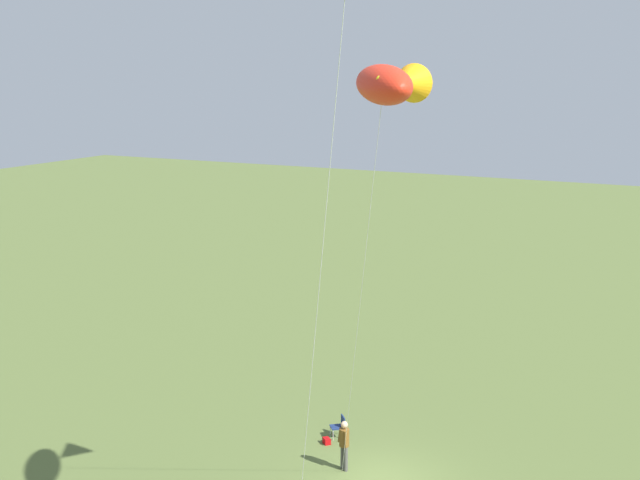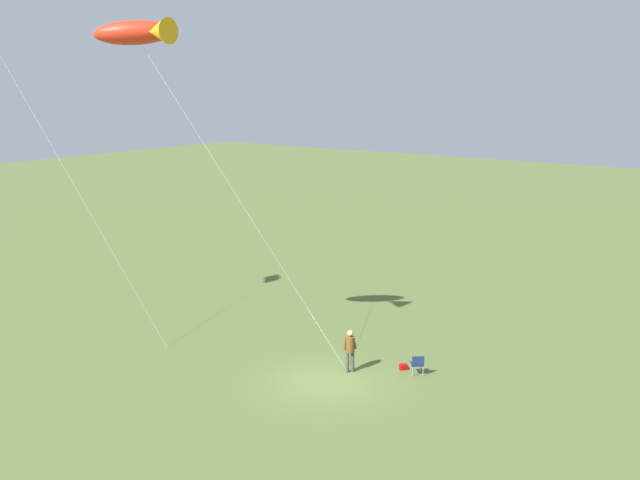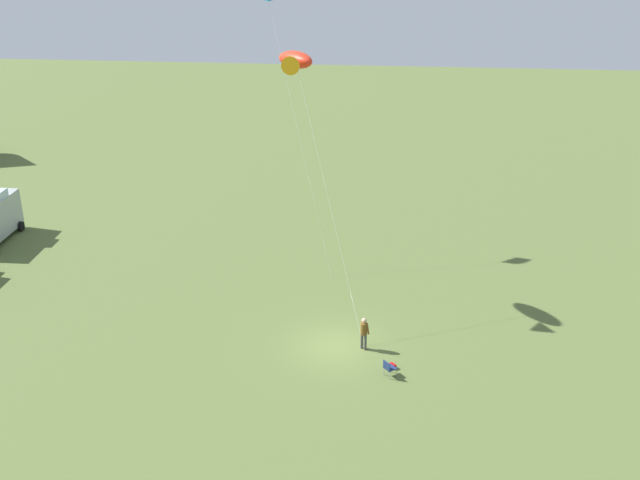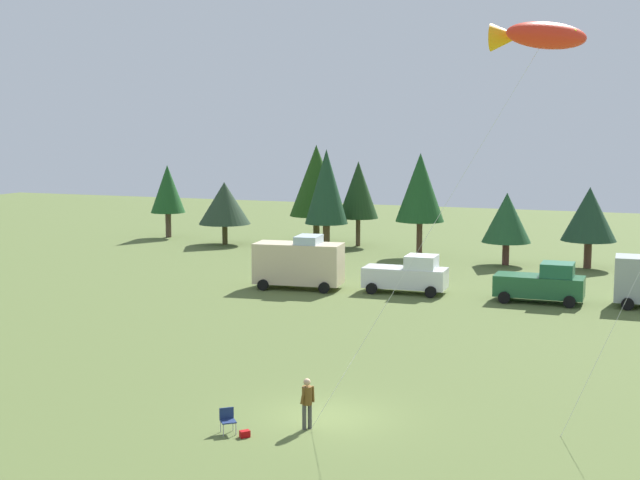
{
  "view_description": "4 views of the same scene",
  "coord_description": "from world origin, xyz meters",
  "px_view_note": "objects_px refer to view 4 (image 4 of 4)",
  "views": [
    {
      "loc": [
        25.27,
        10.7,
        13.51
      ],
      "look_at": [
        -1.39,
        -2.95,
        7.59
      ],
      "focal_mm": 50.0,
      "sensor_mm": 36.0,
      "label": 1
    },
    {
      "loc": [
        -15.6,
        21.9,
        11.42
      ],
      "look_at": [
        -0.15,
        0.65,
        5.73
      ],
      "focal_mm": 42.0,
      "sensor_mm": 36.0,
      "label": 2
    },
    {
      "loc": [
        -32.48,
        -2.6,
        19.71
      ],
      "look_at": [
        -1.81,
        0.62,
        6.55
      ],
      "focal_mm": 42.0,
      "sensor_mm": 36.0,
      "label": 3
    },
    {
      "loc": [
        10.72,
        -28.03,
        10.13
      ],
      "look_at": [
        -0.16,
        -0.13,
        6.24
      ],
      "focal_mm": 50.0,
      "sensor_mm": 36.0,
      "label": 4
    }
  ],
  "objects_px": {
    "person_kite_flyer": "(307,399)",
    "van_camper_beige": "(299,262)",
    "backpack_on_grass": "(245,434)",
    "kite_large_fish": "(537,36)",
    "truck_white_pickup": "(408,275)",
    "truck_green_flatbed": "(542,284)",
    "folding_chair": "(227,418)"
  },
  "relations": [
    {
      "from": "truck_white_pickup",
      "to": "truck_green_flatbed",
      "type": "xyz_separation_m",
      "value": [
        7.96,
        -0.02,
        0.0
      ]
    },
    {
      "from": "backpack_on_grass",
      "to": "van_camper_beige",
      "type": "relative_size",
      "value": 0.06
    },
    {
      "from": "backpack_on_grass",
      "to": "truck_white_pickup",
      "type": "distance_m",
      "value": 26.29
    },
    {
      "from": "backpack_on_grass",
      "to": "truck_green_flatbed",
      "type": "bearing_deg",
      "value": 76.92
    },
    {
      "from": "person_kite_flyer",
      "to": "folding_chair",
      "type": "bearing_deg",
      "value": -115.44
    },
    {
      "from": "van_camper_beige",
      "to": "kite_large_fish",
      "type": "distance_m",
      "value": 28.13
    },
    {
      "from": "person_kite_flyer",
      "to": "van_camper_beige",
      "type": "xyz_separation_m",
      "value": [
        -10.18,
        23.7,
        0.62
      ]
    },
    {
      "from": "backpack_on_grass",
      "to": "truck_white_pickup",
      "type": "relative_size",
      "value": 0.06
    },
    {
      "from": "folding_chair",
      "to": "backpack_on_grass",
      "type": "relative_size",
      "value": 2.56
    },
    {
      "from": "folding_chair",
      "to": "backpack_on_grass",
      "type": "xyz_separation_m",
      "value": [
        0.72,
        -0.18,
        -0.38
      ]
    },
    {
      "from": "truck_white_pickup",
      "to": "truck_green_flatbed",
      "type": "distance_m",
      "value": 7.96
    },
    {
      "from": "person_kite_flyer",
      "to": "kite_large_fish",
      "type": "relative_size",
      "value": 0.13
    },
    {
      "from": "van_camper_beige",
      "to": "backpack_on_grass",
      "type": "bearing_deg",
      "value": -77.74
    },
    {
      "from": "backpack_on_grass",
      "to": "kite_large_fish",
      "type": "relative_size",
      "value": 0.02
    },
    {
      "from": "person_kite_flyer",
      "to": "truck_white_pickup",
      "type": "height_order",
      "value": "truck_white_pickup"
    },
    {
      "from": "van_camper_beige",
      "to": "truck_white_pickup",
      "type": "relative_size",
      "value": 1.1
    },
    {
      "from": "truck_green_flatbed",
      "to": "kite_large_fish",
      "type": "distance_m",
      "value": 23.84
    },
    {
      "from": "backpack_on_grass",
      "to": "truck_green_flatbed",
      "type": "height_order",
      "value": "truck_green_flatbed"
    },
    {
      "from": "van_camper_beige",
      "to": "truck_green_flatbed",
      "type": "xyz_separation_m",
      "value": [
        14.66,
        1.02,
        -0.54
      ]
    },
    {
      "from": "folding_chair",
      "to": "backpack_on_grass",
      "type": "height_order",
      "value": "folding_chair"
    },
    {
      "from": "person_kite_flyer",
      "to": "van_camper_beige",
      "type": "bearing_deg",
      "value": 148.73
    },
    {
      "from": "folding_chair",
      "to": "backpack_on_grass",
      "type": "bearing_deg",
      "value": 36.01
    },
    {
      "from": "truck_white_pickup",
      "to": "kite_large_fish",
      "type": "bearing_deg",
      "value": -66.72
    },
    {
      "from": "van_camper_beige",
      "to": "kite_large_fish",
      "type": "bearing_deg",
      "value": -55.86
    },
    {
      "from": "person_kite_flyer",
      "to": "truck_green_flatbed",
      "type": "relative_size",
      "value": 0.35
    },
    {
      "from": "backpack_on_grass",
      "to": "van_camper_beige",
      "type": "bearing_deg",
      "value": 108.82
    },
    {
      "from": "folding_chair",
      "to": "kite_large_fish",
      "type": "xyz_separation_m",
      "value": [
        8.9,
        5.5,
        12.58
      ]
    },
    {
      "from": "person_kite_flyer",
      "to": "kite_large_fish",
      "type": "xyz_separation_m",
      "value": [
        6.58,
        4.21,
        12.04
      ]
    },
    {
      "from": "backpack_on_grass",
      "to": "truck_white_pickup",
      "type": "bearing_deg",
      "value": 94.09
    },
    {
      "from": "truck_white_pickup",
      "to": "kite_large_fish",
      "type": "relative_size",
      "value": 0.38
    },
    {
      "from": "person_kite_flyer",
      "to": "folding_chair",
      "type": "relative_size",
      "value": 2.12
    },
    {
      "from": "backpack_on_grass",
      "to": "kite_large_fish",
      "type": "bearing_deg",
      "value": 34.75
    }
  ]
}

